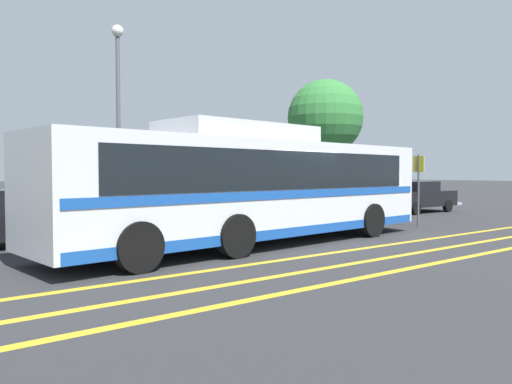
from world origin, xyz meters
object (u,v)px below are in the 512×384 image
(parked_car_4, at_px, (416,197))
(tree_0, at_px, (325,118))
(parked_car_2, at_px, (198,208))
(bus_stop_sign, at_px, (419,181))
(street_lamp, at_px, (118,97))
(parked_car_1, at_px, (4,218))
(parked_car_3, at_px, (327,202))
(transit_bus, at_px, (255,186))

(parked_car_4, height_order, tree_0, tree_0)
(parked_car_2, distance_m, parked_car_4, 12.39)
(bus_stop_sign, distance_m, street_lamp, 10.93)
(parked_car_1, bearing_deg, street_lamp, 116.25)
(parked_car_3, bearing_deg, bus_stop_sign, -170.33)
(parked_car_3, height_order, bus_stop_sign, bus_stop_sign)
(transit_bus, xyz_separation_m, parked_car_1, (-5.35, 3.76, -0.84))
(transit_bus, relative_size, street_lamp, 1.74)
(parked_car_1, height_order, parked_car_2, parked_car_1)
(parked_car_4, distance_m, bus_stop_sign, 6.86)
(parked_car_1, distance_m, bus_stop_sign, 13.22)
(parked_car_2, height_order, parked_car_4, parked_car_4)
(parked_car_2, bearing_deg, parked_car_1, -94.75)
(parked_car_2, height_order, parked_car_3, parked_car_2)
(parked_car_4, height_order, street_lamp, street_lamp)
(parked_car_2, relative_size, parked_car_3, 1.21)
(parked_car_2, relative_size, bus_stop_sign, 1.95)
(parked_car_2, xyz_separation_m, parked_car_3, (5.98, -0.15, -0.01))
(parked_car_1, distance_m, tree_0, 16.36)
(parked_car_3, distance_m, tree_0, 6.53)
(parked_car_1, xyz_separation_m, bus_stop_sign, (12.63, -3.82, 0.88))
(tree_0, bearing_deg, parked_car_4, -51.66)
(parked_car_2, distance_m, tree_0, 11.00)
(parked_car_1, distance_m, parked_car_3, 11.82)
(parked_car_1, relative_size, parked_car_2, 0.87)
(transit_bus, distance_m, parked_car_1, 6.59)
(parked_car_2, xyz_separation_m, street_lamp, (-1.71, 2.41, 3.78))
(parked_car_4, bearing_deg, transit_bus, -74.10)
(parked_car_1, bearing_deg, transit_bus, 50.96)
(parked_car_2, distance_m, street_lamp, 4.80)
(parked_car_1, relative_size, parked_car_3, 1.06)
(transit_bus, height_order, street_lamp, street_lamp)
(transit_bus, bearing_deg, parked_car_2, 167.15)
(parked_car_4, relative_size, tree_0, 0.66)
(parked_car_3, bearing_deg, parked_car_2, 85.80)
(parked_car_3, distance_m, bus_stop_sign, 3.86)
(parked_car_4, bearing_deg, parked_car_3, -88.71)
(parked_car_3, xyz_separation_m, parked_car_4, (6.41, 0.21, 0.04))
(parked_car_1, height_order, parked_car_3, parked_car_1)
(parked_car_4, height_order, bus_stop_sign, bus_stop_sign)
(parked_car_2, bearing_deg, parked_car_3, 83.90)
(parked_car_3, xyz_separation_m, bus_stop_sign, (0.81, -3.66, 0.89))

